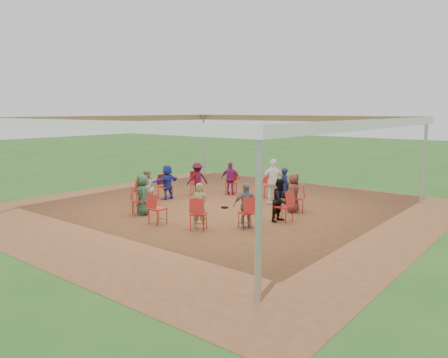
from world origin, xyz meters
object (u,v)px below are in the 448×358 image
Objects in this scene: laptop at (276,201)px; chair_8 at (139,201)px; person_seated_7 at (143,195)px; chair_2 at (288,191)px; person_seated_4 at (197,179)px; person_seated_6 at (147,188)px; chair_6 at (165,187)px; chair_3 at (264,185)px; chair_5 at (197,183)px; cable_coil at (225,208)px; person_seated_8 at (200,206)px; chair_1 at (297,199)px; person_seated_0 at (281,200)px; person_seated_9 at (246,205)px; chair_7 at (143,193)px; chair_0 at (284,207)px; chair_11 at (247,213)px; chair_4 at (231,183)px; person_seated_1 at (293,193)px; person_seated_3 at (231,179)px; chair_10 at (199,214)px; person_seated_5 at (167,182)px; chair_9 at (158,209)px; person_seated_2 at (285,186)px.

chair_8 is at bearing 121.93° from laptop.
chair_2 is at bearing 90.00° from person_seated_7.
person_seated_4 is 2.44m from person_seated_6.
chair_6 is 1.31m from person_seated_6.
chair_3 is 2.56m from chair_5.
cable_coil is 0.96× the size of laptop.
person_seated_8 is at bearing 32.38° from chair_8.
chair_1 is 1.31m from person_seated_0.
person_seated_9 is 1.23m from laptop.
laptop is (0.21, 1.21, -0.04)m from person_seated_9.
chair_3 is at bearing 120.79° from person_seated_6.
chair_7 is at bearing 90.00° from chair_1.
chair_1 is at bearing 15.00° from chair_0.
chair_11 is 2.91× the size of cable_coil.
person_seated_7 is (0.06, 0.10, 0.18)m from chair_8.
person_seated_7 is at bearing 60.79° from chair_4.
chair_2 is at bearing 43.63° from person_seated_9.
chair_1 is at bearing -90.00° from person_seated_1.
cable_coil is (1.39, 2.32, -0.62)m from person_seated_7.
chair_3 is 1.33m from chair_4.
person_seated_7 is at bearing 105.00° from person_seated_1.
person_seated_3 is at bearing 90.00° from chair_4.
person_seated_0 is at bearing 30.00° from person_seated_8.
chair_11 is at bearing 59.21° from person_seated_6.
person_seated_6 is (-4.33, 0.22, 0.18)m from chair_11.
person_seated_6 reaches higher than chair_4.
person_seated_3 is 1.00× the size of person_seated_4.
chair_0 is 1.00× the size of chair_4.
person_seated_7 is 4.09m from laptop.
chair_10 is 2.78m from cable_coil.
chair_4 is 4.95m from chair_11.
person_seated_0 is at bearing 90.00° from person_seated_5.
chair_0 is 1.00× the size of chair_9.
cable_coil is at bearing 94.71° from chair_4.
person_seated_8 is at bearing 46.37° from chair_7.
chair_9 is 1.31m from person_seated_8.
person_seated_4 is 1.00× the size of person_seated_9.
person_seated_8 is at bearing 120.00° from person_seated_2.
person_seated_3 and person_seated_9 have the same top height.
chair_7 is 4.34m from person_seated_9.
person_seated_0 is 0.17m from laptop.
chair_0 is 5.01m from person_seated_5.
chair_11 is 0.72× the size of person_seated_3.
person_seated_1 is (-0.40, 1.24, 0.18)m from chair_0.
person_seated_8 reaches higher than chair_4.
person_seated_0 is (0.18, -1.29, 0.18)m from chair_1.
chair_1 is 0.72× the size of person_seated_3.
person_seated_6 is (0.40, -1.24, 0.18)m from chair_6.
person_seated_7 is at bearing 30.00° from person_seated_5.
chair_0 and chair_11 have the same top height.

